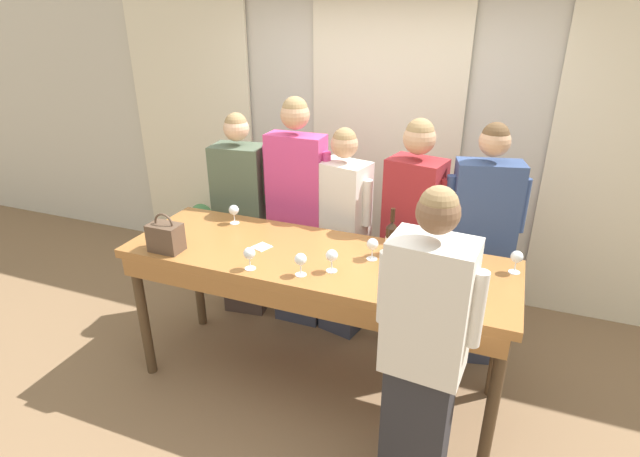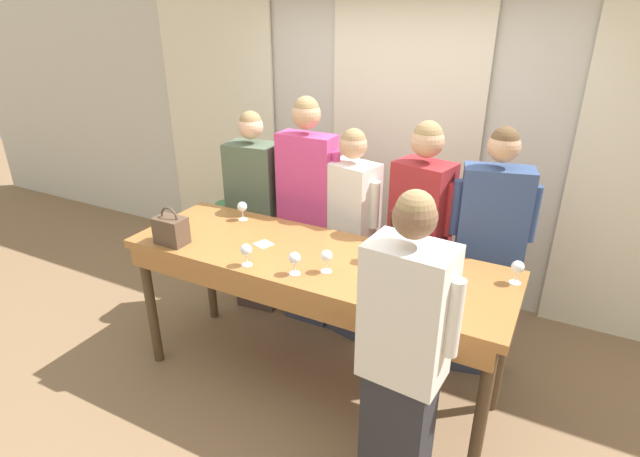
{
  "view_description": "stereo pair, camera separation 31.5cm",
  "coord_description": "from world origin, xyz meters",
  "px_view_note": "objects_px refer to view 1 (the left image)",
  "views": [
    {
      "loc": [
        1.05,
        -2.6,
        2.45
      ],
      "look_at": [
        0.0,
        0.08,
        1.17
      ],
      "focal_mm": 28.0,
      "sensor_mm": 36.0,
      "label": 1
    },
    {
      "loc": [
        1.34,
        -2.47,
        2.45
      ],
      "look_at": [
        0.0,
        0.08,
        1.17
      ],
      "focal_mm": 28.0,
      "sensor_mm": 36.0,
      "label": 2
    }
  ],
  "objects_px": {
    "wine_glass_center_right": "(438,248)",
    "guest_olive_jacket": "(242,217)",
    "wine_glass_center_left": "(301,260)",
    "guest_navy_coat": "(479,247)",
    "wine_glass_back_right": "(416,259)",
    "wine_glass_front_mid": "(234,211)",
    "wine_glass_back_mid": "(372,245)",
    "wine_glass_back_left": "(249,254)",
    "tasting_bar": "(314,271)",
    "guest_cream_sweater": "(343,234)",
    "handbag": "(166,237)",
    "wine_glass_center_mid": "(332,256)",
    "potted_plant": "(202,230)",
    "wine_glass_front_left": "(517,258)",
    "wine_glass_front_right": "(438,266)",
    "wine_bottle": "(391,238)",
    "guest_striped_shirt": "(411,237)",
    "guest_pink_top": "(297,213)",
    "host_pouring": "(423,358)"
  },
  "relations": [
    {
      "from": "wine_glass_center_right",
      "to": "guest_olive_jacket",
      "type": "height_order",
      "value": "guest_olive_jacket"
    },
    {
      "from": "wine_glass_center_left",
      "to": "guest_navy_coat",
      "type": "relative_size",
      "value": 0.08
    },
    {
      "from": "wine_glass_back_right",
      "to": "wine_glass_center_left",
      "type": "bearing_deg",
      "value": -157.58
    },
    {
      "from": "wine_glass_front_mid",
      "to": "wine_glass_back_mid",
      "type": "height_order",
      "value": "same"
    },
    {
      "from": "wine_glass_center_right",
      "to": "wine_glass_back_left",
      "type": "xyz_separation_m",
      "value": [
        -1.02,
        -0.49,
        0.0
      ]
    },
    {
      "from": "tasting_bar",
      "to": "wine_glass_back_right",
      "type": "xyz_separation_m",
      "value": [
        0.64,
        0.01,
        0.2
      ]
    },
    {
      "from": "guest_cream_sweater",
      "to": "wine_glass_back_right",
      "type": "bearing_deg",
      "value": -45.62
    },
    {
      "from": "handbag",
      "to": "wine_glass_center_right",
      "type": "xyz_separation_m",
      "value": [
        1.64,
        0.47,
        0.0
      ]
    },
    {
      "from": "wine_glass_center_mid",
      "to": "potted_plant",
      "type": "relative_size",
      "value": 0.23
    },
    {
      "from": "handbag",
      "to": "wine_glass_front_left",
      "type": "relative_size",
      "value": 1.84
    },
    {
      "from": "guest_cream_sweater",
      "to": "wine_glass_front_right",
      "type": "bearing_deg",
      "value": -42.22
    },
    {
      "from": "wine_glass_front_right",
      "to": "wine_glass_center_left",
      "type": "xyz_separation_m",
      "value": [
        -0.75,
        -0.21,
        0.0
      ]
    },
    {
      "from": "potted_plant",
      "to": "wine_glass_back_left",
      "type": "bearing_deg",
      "value": -47.66
    },
    {
      "from": "wine_glass_center_mid",
      "to": "wine_glass_back_mid",
      "type": "relative_size",
      "value": 1.0
    },
    {
      "from": "wine_glass_back_left",
      "to": "wine_glass_back_right",
      "type": "relative_size",
      "value": 1.0
    },
    {
      "from": "wine_glass_center_mid",
      "to": "wine_glass_back_mid",
      "type": "distance_m",
      "value": 0.3
    },
    {
      "from": "wine_glass_front_left",
      "to": "wine_glass_front_mid",
      "type": "relative_size",
      "value": 1.0
    },
    {
      "from": "guest_navy_coat",
      "to": "handbag",
      "type": "bearing_deg",
      "value": -152.39
    },
    {
      "from": "wine_bottle",
      "to": "wine_glass_back_left",
      "type": "xyz_separation_m",
      "value": [
        -0.73,
        -0.5,
        -0.01
      ]
    },
    {
      "from": "tasting_bar",
      "to": "guest_striped_shirt",
      "type": "height_order",
      "value": "guest_striped_shirt"
    },
    {
      "from": "wine_glass_front_left",
      "to": "guest_navy_coat",
      "type": "relative_size",
      "value": 0.08
    },
    {
      "from": "wine_glass_back_left",
      "to": "guest_cream_sweater",
      "type": "bearing_deg",
      "value": 76.21
    },
    {
      "from": "guest_striped_shirt",
      "to": "potted_plant",
      "type": "height_order",
      "value": "guest_striped_shirt"
    },
    {
      "from": "guest_navy_coat",
      "to": "guest_pink_top",
      "type": "bearing_deg",
      "value": -180.0
    },
    {
      "from": "wine_glass_back_left",
      "to": "guest_pink_top",
      "type": "xyz_separation_m",
      "value": [
        -0.13,
        1.0,
        -0.13
      ]
    },
    {
      "from": "wine_bottle",
      "to": "wine_glass_center_right",
      "type": "xyz_separation_m",
      "value": [
        0.29,
        -0.01,
        -0.01
      ]
    },
    {
      "from": "guest_cream_sweater",
      "to": "guest_navy_coat",
      "type": "height_order",
      "value": "guest_navy_coat"
    },
    {
      "from": "wine_glass_center_left",
      "to": "guest_navy_coat",
      "type": "height_order",
      "value": "guest_navy_coat"
    },
    {
      "from": "wine_glass_front_right",
      "to": "wine_glass_center_mid",
      "type": "relative_size",
      "value": 1.0
    },
    {
      "from": "wine_bottle",
      "to": "wine_glass_back_left",
      "type": "bearing_deg",
      "value": -145.67
    },
    {
      "from": "tasting_bar",
      "to": "host_pouring",
      "type": "relative_size",
      "value": 1.39
    },
    {
      "from": "wine_glass_back_mid",
      "to": "guest_olive_jacket",
      "type": "relative_size",
      "value": 0.08
    },
    {
      "from": "potted_plant",
      "to": "host_pouring",
      "type": "bearing_deg",
      "value": -37.06
    },
    {
      "from": "wine_glass_front_mid",
      "to": "wine_glass_back_left",
      "type": "relative_size",
      "value": 1.0
    },
    {
      "from": "wine_glass_front_right",
      "to": "guest_pink_top",
      "type": "height_order",
      "value": "guest_pink_top"
    },
    {
      "from": "wine_glass_front_mid",
      "to": "wine_glass_center_mid",
      "type": "bearing_deg",
      "value": -24.75
    },
    {
      "from": "guest_olive_jacket",
      "to": "guest_pink_top",
      "type": "bearing_deg",
      "value": -0.0
    },
    {
      "from": "wine_glass_back_mid",
      "to": "wine_glass_back_right",
      "type": "relative_size",
      "value": 1.0
    },
    {
      "from": "tasting_bar",
      "to": "wine_bottle",
      "type": "bearing_deg",
      "value": 26.29
    },
    {
      "from": "wine_bottle",
      "to": "wine_glass_front_right",
      "type": "bearing_deg",
      "value": -36.73
    },
    {
      "from": "guest_pink_top",
      "to": "guest_striped_shirt",
      "type": "distance_m",
      "value": 0.91
    },
    {
      "from": "wine_glass_center_mid",
      "to": "guest_striped_shirt",
      "type": "distance_m",
      "value": 0.92
    },
    {
      "from": "wine_glass_front_right",
      "to": "host_pouring",
      "type": "distance_m",
      "value": 0.6
    },
    {
      "from": "potted_plant",
      "to": "wine_glass_center_mid",
      "type": "bearing_deg",
      "value": -37.45
    },
    {
      "from": "wine_glass_center_right",
      "to": "tasting_bar",
      "type": "bearing_deg",
      "value": -164.01
    },
    {
      "from": "wine_glass_front_mid",
      "to": "wine_glass_center_right",
      "type": "bearing_deg",
      "value": -2.79
    },
    {
      "from": "guest_navy_coat",
      "to": "host_pouring",
      "type": "xyz_separation_m",
      "value": [
        -0.14,
        -1.31,
        -0.02
      ]
    },
    {
      "from": "handbag",
      "to": "wine_glass_back_left",
      "type": "xyz_separation_m",
      "value": [
        0.62,
        -0.02,
        0.0
      ]
    },
    {
      "from": "wine_glass_front_right",
      "to": "guest_olive_jacket",
      "type": "xyz_separation_m",
      "value": [
        -1.7,
        0.75,
        -0.24
      ]
    },
    {
      "from": "wine_glass_back_left",
      "to": "guest_pink_top",
      "type": "height_order",
      "value": "guest_pink_top"
    }
  ]
}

